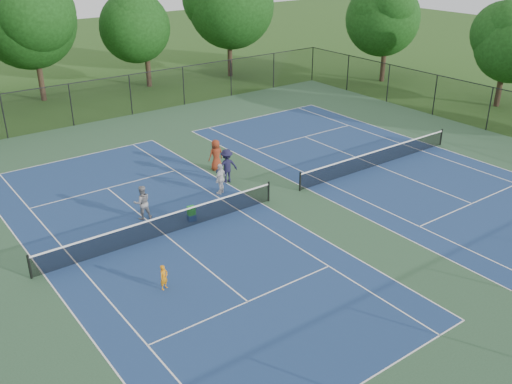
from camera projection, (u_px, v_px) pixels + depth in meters
ground at (284, 196)px, 29.62m from camera, size 140.00×140.00×0.00m
court_pad at (284, 196)px, 29.62m from camera, size 36.00×36.00×0.01m
tennis_court_left at (165, 233)px, 25.78m from camera, size 12.00×23.83×1.07m
tennis_court_right at (377, 164)px, 33.38m from camera, size 12.00×23.83×1.07m
perimeter_fence at (285, 167)px, 28.95m from camera, size 36.08×36.08×3.02m
tree_back_b at (31, 16)px, 43.64m from camera, size 7.60×7.60×10.03m
tree_back_c at (145, 22)px, 48.27m from camera, size 6.00×6.00×8.40m
tree_back_d at (229, 1)px, 51.32m from camera, size 7.80×7.80×10.37m
tree_side_e at (388, 15)px, 49.89m from camera, size 6.60×6.60×8.87m
tree_side_f at (508, 38)px, 42.66m from camera, size 5.80×5.80×8.12m
child_player at (164, 277)px, 21.72m from camera, size 0.45×0.37×1.04m
instructor at (142, 202)px, 26.95m from camera, size 0.94×0.80×1.70m
bystander_a at (221, 179)px, 29.57m from camera, size 1.05×0.84×1.66m
bystander_b at (227, 166)px, 30.88m from camera, size 1.34×0.94×1.90m
bystander_c at (216, 155)px, 32.51m from camera, size 0.91×0.63×1.80m
ball_crate at (192, 218)px, 27.04m from camera, size 0.40×0.36×0.32m
ball_hopper at (191, 211)px, 26.88m from camera, size 0.37×0.32×0.42m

